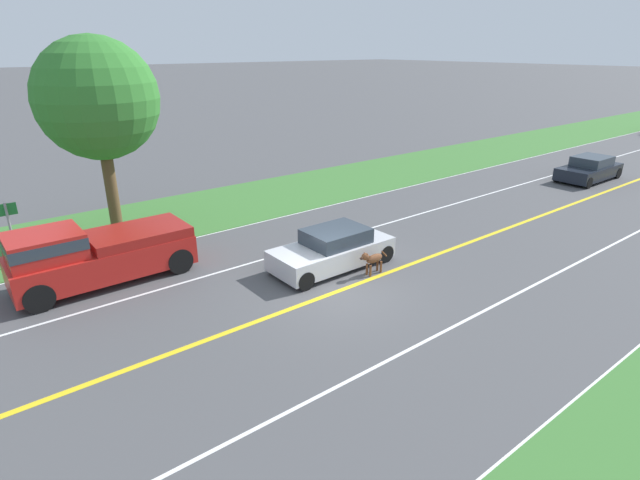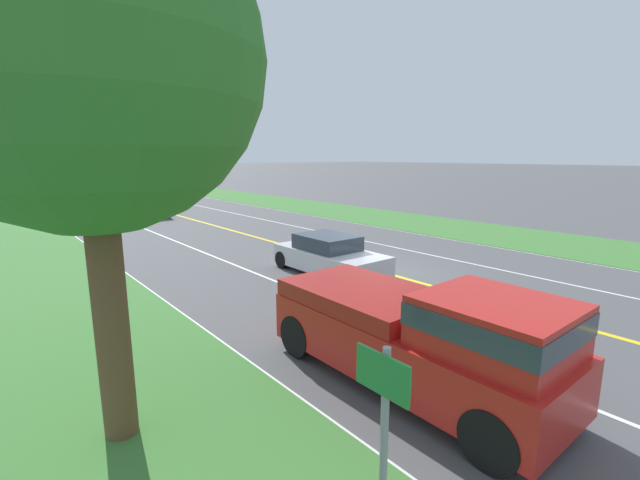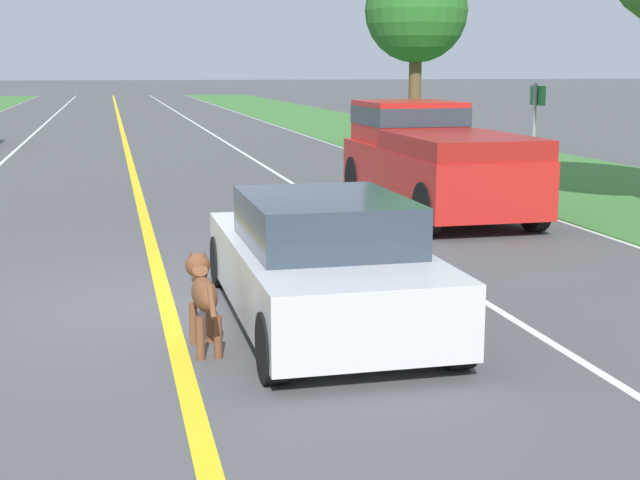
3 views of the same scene
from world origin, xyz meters
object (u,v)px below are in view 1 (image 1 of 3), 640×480
pickup_truck (95,254)px  roadside_tree_right_near (97,99)px  dog (372,259)px  ego_car (333,250)px  street_sign (10,227)px  car_trailing_near (589,169)px

pickup_truck → roadside_tree_right_near: (4.38, -1.95, 4.19)m
dog → roadside_tree_right_near: 11.64m
pickup_truck → ego_car: bearing=-118.8°
roadside_tree_right_near → street_sign: 5.48m
roadside_tree_right_near → street_sign: (-1.44, 3.75, -3.73)m
ego_car → street_sign: street_sign is taller
ego_car → dog: bearing=-154.4°
dog → street_sign: (7.85, 9.02, 0.91)m
ego_car → dog: (-1.28, -0.61, -0.08)m
dog → pickup_truck: bearing=53.8°
car_trailing_near → pickup_truck: bearing=82.3°
car_trailing_near → ego_car: bearing=90.7°
pickup_truck → street_sign: bearing=31.4°
ego_car → street_sign: (6.57, 8.41, 0.83)m
dog → roadside_tree_right_near: roadside_tree_right_near is taller
pickup_truck → car_trailing_near: (-3.41, -25.33, -0.38)m
dog → car_trailing_near: (1.50, -18.10, 0.07)m
dog → roadside_tree_right_near: size_ratio=0.17×
car_trailing_near → street_sign: bearing=76.8°
ego_car → pickup_truck: pickup_truck is taller
pickup_truck → car_trailing_near: pickup_truck is taller
ego_car → roadside_tree_right_near: (8.01, 4.66, 4.56)m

